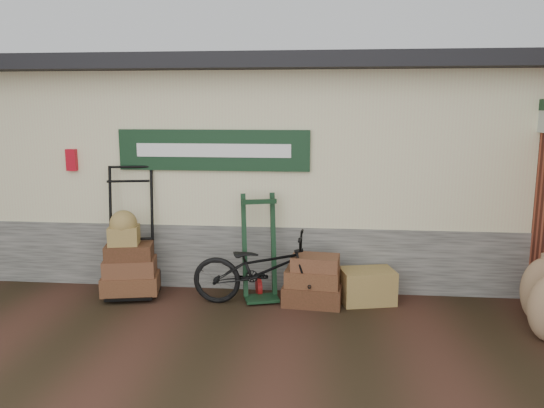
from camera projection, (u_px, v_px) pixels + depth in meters
The scene contains 8 objects.
ground at pixel (224, 316), 6.50m from camera, with size 80.00×80.00×0.00m, color black.
station_building at pixel (253, 162), 8.88m from camera, with size 14.40×4.10×3.20m.
porter_trolley at pixel (131, 230), 7.15m from camera, with size 0.89×0.67×1.77m, color black, non-canonical shape.
green_barrow at pixel (260, 247), 6.97m from camera, with size 0.51×0.43×1.40m, color black, non-canonical shape.
suitcase_stack at pixel (313, 280), 6.83m from camera, with size 0.75×0.47×0.66m, color #3E2513, non-canonical shape.
wicker_hamper at pixel (367, 286), 6.91m from camera, with size 0.68×0.44×0.44m, color olive.
bicycle at pixel (263, 265), 6.77m from camera, with size 1.82×0.64×1.06m, color black.
burlap_sack_left at pixel (543, 291), 6.18m from camera, with size 0.50×0.42×0.80m, color brown.
Camera 1 is at (1.20, -6.05, 2.52)m, focal length 35.00 mm.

